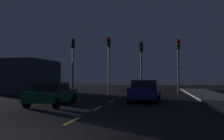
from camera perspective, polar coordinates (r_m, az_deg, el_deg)
ground_plane at (r=13.53m, az=-2.81°, el=-8.80°), size 80.00×80.00×0.00m
lane_stripe_second at (r=9.37m, az=-9.53°, el=-11.94°), size 0.16×1.60×0.01m
lane_stripe_third at (r=12.95m, az=-3.47°, el=-9.10°), size 0.16×1.60×0.01m
lane_stripe_fourth at (r=16.63m, az=-0.10°, el=-7.46°), size 0.16×1.60×0.01m
lane_stripe_fifth at (r=20.35m, az=2.02°, el=-6.41°), size 0.16×1.60×0.01m
lane_stripe_sixth at (r=24.10m, az=3.49°, el=-5.67°), size 0.16×1.60×0.01m
traffic_signal_far_left at (r=24.06m, az=-9.35°, el=3.41°), size 0.32×0.38×5.48m
traffic_signal_center_left at (r=23.03m, az=-0.80°, el=3.60°), size 0.32×0.38×5.48m
traffic_signal_center_right at (r=22.56m, az=7.02°, el=2.89°), size 0.32×0.38×4.96m
traffic_signal_far_right at (r=22.57m, az=15.56°, el=3.17°), size 0.32×0.38×5.11m
car_stopped_ahead at (r=16.57m, az=7.97°, el=-4.84°), size 2.07×4.63×1.48m
car_adjacent_lane at (r=14.50m, az=-14.08°, el=-5.46°), size 2.00×4.04×1.37m
storefront_left at (r=26.51m, az=-19.31°, el=-1.49°), size 4.44×6.40×3.46m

